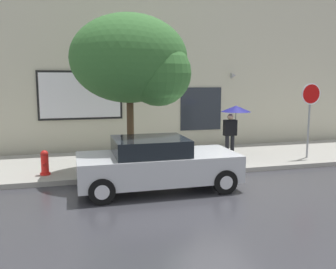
{
  "coord_description": "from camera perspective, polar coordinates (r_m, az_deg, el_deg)",
  "views": [
    {
      "loc": [
        -3.68,
        -9.24,
        2.93
      ],
      "look_at": [
        -0.74,
        1.8,
        1.2
      ],
      "focal_mm": 38.94,
      "sensor_mm": 36.0,
      "label": 1
    }
  ],
  "objects": [
    {
      "name": "building_facade",
      "position": [
        15.19,
        -1.02,
        10.7
      ],
      "size": [
        20.0,
        0.67,
        7.0
      ],
      "color": "beige",
      "rests_on": "ground"
    },
    {
      "name": "fire_hydrant",
      "position": [
        11.31,
        -18.73,
        -4.23
      ],
      "size": [
        0.3,
        0.44,
        0.73
      ],
      "color": "red",
      "rests_on": "sidewalk"
    },
    {
      "name": "ground_plane",
      "position": [
        10.36,
        6.57,
        -7.87
      ],
      "size": [
        60.0,
        60.0,
        0.0
      ],
      "primitive_type": "plane",
      "color": "#333338"
    },
    {
      "name": "pedestrian_with_umbrella",
      "position": [
        13.2,
        10.33,
        2.95
      ],
      "size": [
        1.06,
        1.06,
        1.86
      ],
      "color": "black",
      "rests_on": "sidewalk"
    },
    {
      "name": "parked_car",
      "position": [
        9.77,
        -1.8,
        -4.6
      ],
      "size": [
        4.24,
        1.92,
        1.4
      ],
      "color": "#B7BABF",
      "rests_on": "ground"
    },
    {
      "name": "street_tree",
      "position": [
        11.01,
        -5.15,
        11.27
      ],
      "size": [
        3.5,
        2.97,
        4.71
      ],
      "color": "#4C3823",
      "rests_on": "sidewalk"
    },
    {
      "name": "sidewalk",
      "position": [
        13.09,
        1.77,
        -3.99
      ],
      "size": [
        20.0,
        4.0,
        0.15
      ],
      "primitive_type": "cube",
      "color": "gray",
      "rests_on": "ground"
    },
    {
      "name": "stop_sign",
      "position": [
        13.78,
        21.36,
        4.27
      ],
      "size": [
        0.76,
        0.1,
        2.66
      ],
      "color": "gray",
      "rests_on": "sidewalk"
    }
  ]
}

